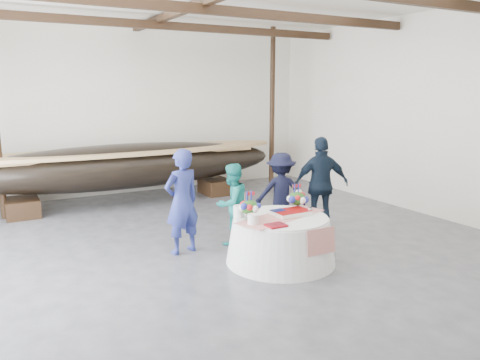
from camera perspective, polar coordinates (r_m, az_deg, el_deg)
floor at (r=8.13m, az=0.61°, el=-9.32°), size 10.00×12.00×0.01m
wall_back at (r=13.19m, az=-12.38°, el=8.30°), size 10.00×0.02×4.50m
wall_right at (r=10.99m, az=24.21°, el=7.08°), size 0.02×12.00×4.50m
pavilion_structure at (r=8.41m, az=-2.17°, el=19.08°), size 9.80×11.76×4.50m
longboat_display at (r=11.85m, az=-13.61°, el=1.70°), size 8.05×1.61×1.51m
banquet_table at (r=7.80m, az=4.99°, el=-7.22°), size 1.81×1.81×0.78m
tabletop_items at (r=7.72m, az=4.24°, el=-3.27°), size 1.76×1.04×0.40m
guest_woman_blue at (r=8.13m, az=-7.09°, el=-2.62°), size 0.75×0.57×1.84m
guest_woman_teal at (r=8.60m, az=-0.99°, el=-2.94°), size 0.87×0.77×1.50m
guest_man_left at (r=9.32m, az=4.99°, el=-1.55°), size 1.18×0.95×1.60m
guest_man_right at (r=9.46m, az=9.86°, el=-0.54°), size 1.21×0.81×1.91m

